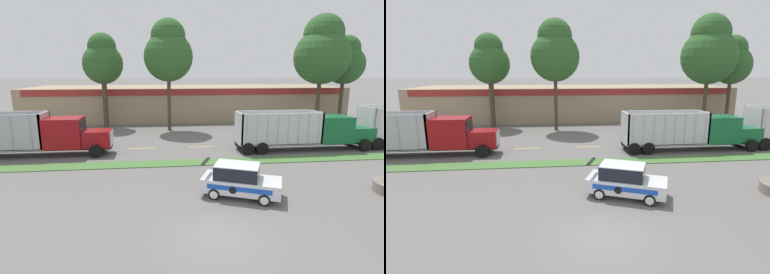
% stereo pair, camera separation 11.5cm
% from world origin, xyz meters
% --- Properties ---
extents(ground_plane, '(600.00, 600.00, 0.00)m').
position_xyz_m(ground_plane, '(0.00, 0.00, 0.00)').
color(ground_plane, slate).
extents(grass_verge, '(120.00, 1.64, 0.06)m').
position_xyz_m(grass_verge, '(0.00, 10.26, 0.03)').
color(grass_verge, '#477538').
rests_on(grass_verge, ground_plane).
extents(centre_line_2, '(2.40, 0.14, 0.01)m').
position_xyz_m(centre_line_2, '(-14.72, 15.07, 0.00)').
color(centre_line_2, yellow).
rests_on(centre_line_2, ground_plane).
extents(centre_line_3, '(2.40, 0.14, 0.01)m').
position_xyz_m(centre_line_3, '(-9.32, 15.07, 0.00)').
color(centre_line_3, yellow).
rests_on(centre_line_3, ground_plane).
extents(centre_line_4, '(2.40, 0.14, 0.01)m').
position_xyz_m(centre_line_4, '(-3.92, 15.07, 0.00)').
color(centre_line_4, yellow).
rests_on(centre_line_4, ground_plane).
extents(centre_line_5, '(2.40, 0.14, 0.01)m').
position_xyz_m(centre_line_5, '(1.48, 15.07, 0.00)').
color(centre_line_5, yellow).
rests_on(centre_line_5, ground_plane).
extents(centre_line_6, '(2.40, 0.14, 0.01)m').
position_xyz_m(centre_line_6, '(6.88, 15.07, 0.00)').
color(centre_line_6, yellow).
rests_on(centre_line_6, ground_plane).
extents(centre_line_7, '(2.40, 0.14, 0.01)m').
position_xyz_m(centre_line_7, '(12.28, 15.07, 0.00)').
color(centre_line_7, yellow).
rests_on(centre_line_7, ground_plane).
extents(centre_line_8, '(2.40, 0.14, 0.01)m').
position_xyz_m(centre_line_8, '(17.68, 15.07, 0.00)').
color(centre_line_8, yellow).
rests_on(centre_line_8, ground_plane).
extents(dump_truck_lead, '(12.11, 2.61, 3.46)m').
position_xyz_m(dump_truck_lead, '(11.30, 13.08, 1.57)').
color(dump_truck_lead, black).
rests_on(dump_truck_lead, ground_plane).
extents(dump_truck_mid, '(12.10, 2.64, 3.53)m').
position_xyz_m(dump_truck_mid, '(-11.26, 13.65, 1.63)').
color(dump_truck_mid, black).
rests_on(dump_truck_mid, ground_plane).
extents(rally_car, '(4.62, 3.38, 1.84)m').
position_xyz_m(rally_car, '(1.98, 3.91, 0.90)').
color(rally_car, silver).
rests_on(rally_car, ground_plane).
extents(store_building_backdrop, '(43.85, 12.10, 4.56)m').
position_xyz_m(store_building_backdrop, '(1.89, 33.54, 2.28)').
color(store_building_backdrop, '#9E896B').
rests_on(store_building_backdrop, ground_plane).
extents(tree_behind_left, '(4.72, 4.72, 11.14)m').
position_xyz_m(tree_behind_left, '(-8.73, 26.19, 8.00)').
color(tree_behind_left, '#473828').
rests_on(tree_behind_left, ground_plane).
extents(tree_behind_centre, '(4.86, 4.86, 11.19)m').
position_xyz_m(tree_behind_centre, '(21.20, 25.36, 8.00)').
color(tree_behind_centre, '#473828').
rests_on(tree_behind_centre, ground_plane).
extents(tree_behind_right, '(6.48, 6.48, 13.30)m').
position_xyz_m(tree_behind_right, '(17.05, 23.54, 9.08)').
color(tree_behind_right, '#473828').
rests_on(tree_behind_right, ground_plane).
extents(tree_behind_far_right, '(5.48, 5.48, 12.42)m').
position_xyz_m(tree_behind_far_right, '(-1.09, 23.32, 8.85)').
color(tree_behind_far_right, '#473828').
rests_on(tree_behind_far_right, ground_plane).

